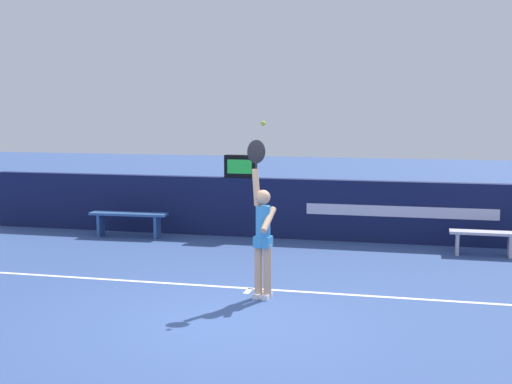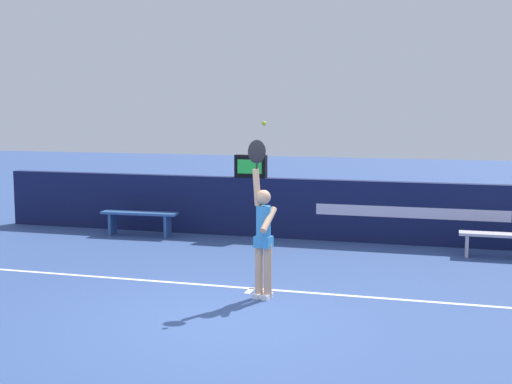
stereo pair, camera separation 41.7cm
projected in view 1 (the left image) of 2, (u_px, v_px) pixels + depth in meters
name	position (u px, v px, depth m)	size (l,w,h in m)	color
ground_plane	(219.00, 322.00, 8.93)	(60.00, 60.00, 0.00)	#354E88
court_lines	(187.00, 355.00, 7.74)	(10.53, 6.02, 0.00)	white
back_wall	(299.00, 209.00, 14.57)	(14.24, 0.25, 1.27)	#121943
speed_display	(241.00, 166.00, 14.76)	(0.69, 0.20, 0.49)	black
tennis_player	(263.00, 234.00, 9.96)	(0.43, 0.46, 2.32)	tan
tennis_ball	(263.00, 123.00, 9.85)	(0.07, 0.07, 0.07)	#D0DB2F
courtside_bench_near	(484.00, 238.00, 12.92)	(1.25, 0.37, 0.46)	#BBB3C1
courtside_bench_far	(129.00, 218.00, 14.77)	(1.70, 0.44, 0.52)	#315693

